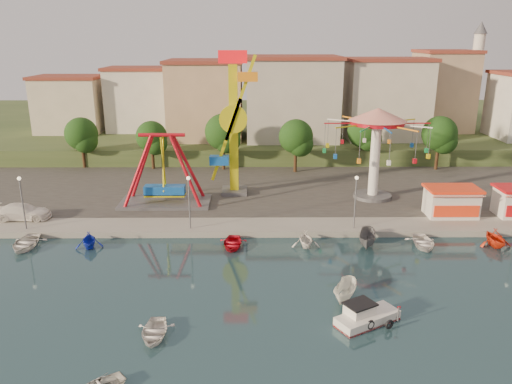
{
  "coord_description": "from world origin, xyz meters",
  "views": [
    {
      "loc": [
        -1.91,
        -32.52,
        18.47
      ],
      "look_at": [
        -1.57,
        14.0,
        4.0
      ],
      "focal_mm": 35.0,
      "sensor_mm": 36.0,
      "label": 1
    }
  ],
  "objects_px": {
    "wave_swinger": "(377,133)",
    "van": "(23,212)",
    "kamikaze_tower": "(235,127)",
    "cabin_motorboat": "(366,317)",
    "pirate_ship_ride": "(164,171)",
    "skiff": "(345,292)",
    "rowboat_a": "(154,332)"
  },
  "relations": [
    {
      "from": "wave_swinger",
      "to": "cabin_motorboat",
      "type": "relative_size",
      "value": 2.44
    },
    {
      "from": "wave_swinger",
      "to": "pirate_ship_ride",
      "type": "bearing_deg",
      "value": -175.1
    },
    {
      "from": "skiff",
      "to": "cabin_motorboat",
      "type": "bearing_deg",
      "value": -49.07
    },
    {
      "from": "rowboat_a",
      "to": "van",
      "type": "xyz_separation_m",
      "value": [
        -17.19,
        20.3,
        1.05
      ]
    },
    {
      "from": "cabin_motorboat",
      "to": "skiff",
      "type": "height_order",
      "value": "cabin_motorboat"
    },
    {
      "from": "wave_swinger",
      "to": "van",
      "type": "xyz_separation_m",
      "value": [
        -37.49,
        -6.95,
        -6.79
      ]
    },
    {
      "from": "pirate_ship_ride",
      "to": "kamikaze_tower",
      "type": "bearing_deg",
      "value": 25.2
    },
    {
      "from": "wave_swinger",
      "to": "van",
      "type": "height_order",
      "value": "wave_swinger"
    },
    {
      "from": "pirate_ship_ride",
      "to": "skiff",
      "type": "distance_m",
      "value": 26.68
    },
    {
      "from": "wave_swinger",
      "to": "rowboat_a",
      "type": "xyz_separation_m",
      "value": [
        -20.3,
        -27.25,
        -7.84
      ]
    },
    {
      "from": "skiff",
      "to": "pirate_ship_ride",
      "type": "bearing_deg",
      "value": 154.44
    },
    {
      "from": "kamikaze_tower",
      "to": "cabin_motorboat",
      "type": "xyz_separation_m",
      "value": [
        9.61,
        -27.32,
        -8.16
      ]
    },
    {
      "from": "pirate_ship_ride",
      "to": "van",
      "type": "bearing_deg",
      "value": -160.33
    },
    {
      "from": "pirate_ship_ride",
      "to": "wave_swinger",
      "type": "bearing_deg",
      "value": 4.9
    },
    {
      "from": "kamikaze_tower",
      "to": "cabin_motorboat",
      "type": "relative_size",
      "value": 3.47
    },
    {
      "from": "rowboat_a",
      "to": "cabin_motorboat",
      "type": "bearing_deg",
      "value": 5.03
    },
    {
      "from": "skiff",
      "to": "van",
      "type": "xyz_separation_m",
      "value": [
        -30.33,
        15.66,
        0.73
      ]
    },
    {
      "from": "pirate_ship_ride",
      "to": "skiff",
      "type": "xyz_separation_m",
      "value": [
        16.56,
        -20.58,
        -3.71
      ]
    },
    {
      "from": "pirate_ship_ride",
      "to": "cabin_motorboat",
      "type": "height_order",
      "value": "pirate_ship_ride"
    },
    {
      "from": "kamikaze_tower",
      "to": "van",
      "type": "height_order",
      "value": "kamikaze_tower"
    },
    {
      "from": "kamikaze_tower",
      "to": "van",
      "type": "distance_m",
      "value": 24.29
    },
    {
      "from": "pirate_ship_ride",
      "to": "rowboat_a",
      "type": "xyz_separation_m",
      "value": [
        3.43,
        -25.22,
        -4.04
      ]
    },
    {
      "from": "pirate_ship_ride",
      "to": "rowboat_a",
      "type": "height_order",
      "value": "pirate_ship_ride"
    },
    {
      "from": "rowboat_a",
      "to": "pirate_ship_ride",
      "type": "bearing_deg",
      "value": 96.4
    },
    {
      "from": "pirate_ship_ride",
      "to": "van",
      "type": "xyz_separation_m",
      "value": [
        -13.76,
        -4.92,
        -2.99
      ]
    },
    {
      "from": "cabin_motorboat",
      "to": "skiff",
      "type": "bearing_deg",
      "value": 75.19
    },
    {
      "from": "pirate_ship_ride",
      "to": "kamikaze_tower",
      "type": "distance_m",
      "value": 9.58
    },
    {
      "from": "wave_swinger",
      "to": "rowboat_a",
      "type": "bearing_deg",
      "value": -126.68
    },
    {
      "from": "cabin_motorboat",
      "to": "van",
      "type": "distance_m",
      "value": 36.38
    },
    {
      "from": "rowboat_a",
      "to": "skiff",
      "type": "distance_m",
      "value": 13.93
    },
    {
      "from": "skiff",
      "to": "van",
      "type": "height_order",
      "value": "van"
    },
    {
      "from": "rowboat_a",
      "to": "skiff",
      "type": "height_order",
      "value": "skiff"
    }
  ]
}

